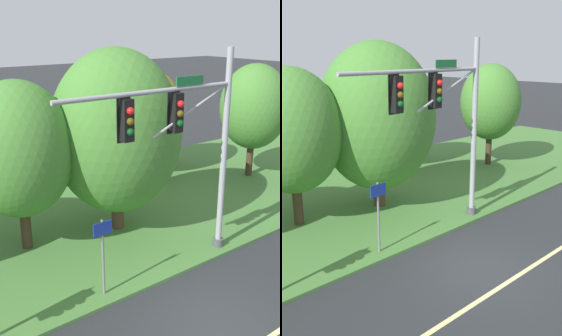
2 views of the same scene
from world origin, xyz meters
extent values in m
plane|color=#282B2D|center=(0.00, 0.00, 0.00)|extent=(160.00, 160.00, 0.00)
cube|color=beige|center=(0.00, -1.20, 0.00)|extent=(36.00, 0.16, 0.01)
cube|color=#477A38|center=(0.00, 8.25, 0.05)|extent=(48.00, 11.50, 0.10)
cylinder|color=#9EA0A5|center=(3.23, 3.03, 3.73)|extent=(0.22, 0.22, 7.26)
cylinder|color=#4C4C51|center=(3.23, 3.03, 0.25)|extent=(0.40, 0.40, 0.30)
cylinder|color=#9EA0A5|center=(0.03, 3.03, 6.19)|extent=(6.41, 0.14, 0.14)
cylinder|color=#9EA0A5|center=(1.63, 3.03, 5.49)|extent=(3.24, 0.08, 1.47)
cube|color=black|center=(0.96, 3.03, 5.46)|extent=(0.34, 0.28, 1.22)
cube|color=black|center=(0.96, 3.19, 5.46)|extent=(0.46, 0.04, 1.34)
sphere|color=red|center=(0.96, 2.85, 5.76)|extent=(0.22, 0.22, 0.22)
sphere|color=#51420C|center=(0.96, 2.85, 5.46)|extent=(0.22, 0.22, 0.22)
sphere|color=#0C4219|center=(0.96, 2.85, 5.16)|extent=(0.22, 0.22, 0.22)
cube|color=black|center=(-0.91, 3.03, 5.46)|extent=(0.34, 0.28, 1.22)
cube|color=black|center=(-0.91, 3.19, 5.46)|extent=(0.46, 0.04, 1.34)
sphere|color=red|center=(-0.91, 2.85, 5.76)|extent=(0.22, 0.22, 0.22)
sphere|color=#51420C|center=(-0.91, 2.85, 5.46)|extent=(0.22, 0.22, 0.22)
sphere|color=#0C4219|center=(-0.91, 2.85, 5.16)|extent=(0.22, 0.22, 0.22)
cube|color=#196B33|center=(1.43, 2.98, 6.41)|extent=(1.10, 0.04, 0.28)
cylinder|color=slate|center=(-1.83, 3.04, 1.36)|extent=(0.08, 0.08, 2.51)
cube|color=#193399|center=(-1.83, 3.01, 2.35)|extent=(0.64, 0.03, 0.42)
cylinder|color=#423021|center=(-2.59, 7.24, 1.46)|extent=(0.39, 0.39, 2.73)
ellipsoid|color=#478433|center=(-2.59, 7.24, 3.90)|extent=(3.90, 3.90, 4.88)
cylinder|color=#4C3823|center=(1.08, 6.61, 1.42)|extent=(0.51, 0.51, 2.63)
ellipsoid|color=#478433|center=(1.08, 6.61, 4.13)|extent=(5.08, 5.08, 6.35)
cylinder|color=#423021|center=(6.34, 11.49, 1.15)|extent=(0.41, 0.41, 2.11)
ellipsoid|color=olive|center=(6.34, 11.49, 3.32)|extent=(4.05, 4.05, 5.07)
cylinder|color=#423021|center=(10.48, 7.59, 1.52)|extent=(0.36, 0.36, 2.83)
ellipsoid|color=#478433|center=(10.48, 7.59, 3.93)|extent=(3.62, 3.62, 4.52)
camera|label=1|loc=(-7.58, -6.58, 8.00)|focal=45.00mm
camera|label=2|loc=(-10.15, -7.55, 6.82)|focal=45.00mm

